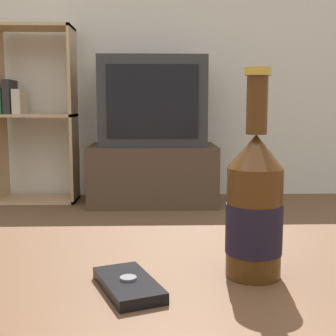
% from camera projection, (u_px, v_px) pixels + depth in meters
% --- Properties ---
extents(back_wall, '(8.00, 0.05, 2.60)m').
position_uv_depth(back_wall, '(151.00, 19.00, 3.40)').
color(back_wall, silver).
rests_on(back_wall, ground_plane).
extents(tv_stand, '(0.86, 0.49, 0.41)m').
position_uv_depth(tv_stand, '(153.00, 174.00, 3.23)').
color(tv_stand, '#4C3828').
rests_on(tv_stand, ground_plane).
extents(television, '(0.71, 0.39, 0.59)m').
position_uv_depth(television, '(153.00, 101.00, 3.16)').
color(television, '#2D2D2D').
rests_on(television, tv_stand).
extents(bookshelf, '(0.54, 0.30, 1.21)m').
position_uv_depth(bookshelf, '(32.00, 112.00, 3.25)').
color(bookshelf, tan).
rests_on(bookshelf, ground_plane).
extents(beer_bottle, '(0.07, 0.07, 0.26)m').
position_uv_depth(beer_bottle, '(254.00, 207.00, 0.59)').
color(beer_bottle, '#47280F').
rests_on(beer_bottle, coffee_table).
extents(cell_phone, '(0.09, 0.13, 0.02)m').
position_uv_depth(cell_phone, '(128.00, 285.00, 0.56)').
color(cell_phone, black).
rests_on(cell_phone, coffee_table).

